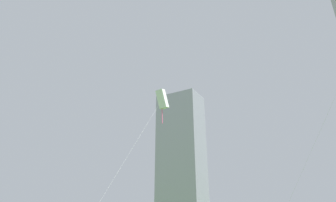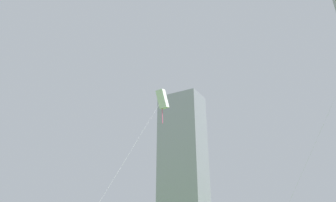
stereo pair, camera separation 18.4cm
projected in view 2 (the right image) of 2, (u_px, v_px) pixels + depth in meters
The scene contains 2 objects.
kite_flying_0 at pixel (162, 99), 33.30m from camera, with size 3.86×9.12×16.01m.
distant_highrise_1 at pixel (183, 152), 144.72m from camera, with size 23.08×15.97×63.75m, color gray.
Camera 2 is at (13.54, -18.08, 1.73)m, focal length 28.84 mm.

